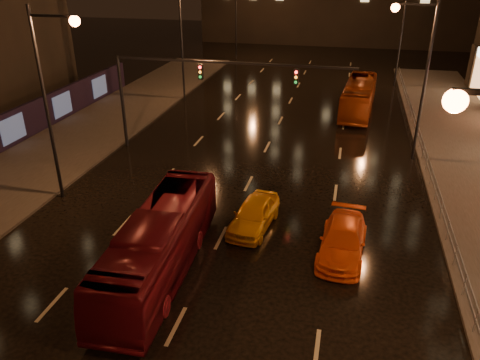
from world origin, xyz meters
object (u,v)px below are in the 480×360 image
object	(u,v)px
taxi_near	(254,214)
taxi_far	(343,240)
bus_red	(160,243)
bus_curb	(359,97)

from	to	relation	value
taxi_near	taxi_far	size ratio (longest dim) A/B	0.89
bus_red	taxi_near	distance (m)	5.31
bus_curb	taxi_near	bearing A→B (deg)	-98.63
bus_curb	taxi_far	distance (m)	21.81
bus_curb	taxi_near	size ratio (longest dim) A/B	2.31
bus_curb	taxi_far	world-z (taller)	bus_curb
bus_red	taxi_near	xyz separation A→B (m)	(3.02, 4.32, -0.66)
bus_red	taxi_far	size ratio (longest dim) A/B	2.10
taxi_near	bus_curb	bearing A→B (deg)	84.05
bus_curb	taxi_far	bearing A→B (deg)	-86.84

